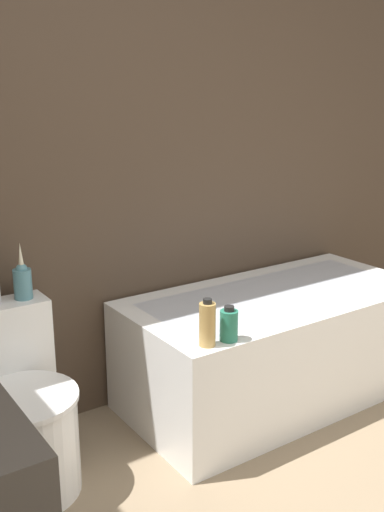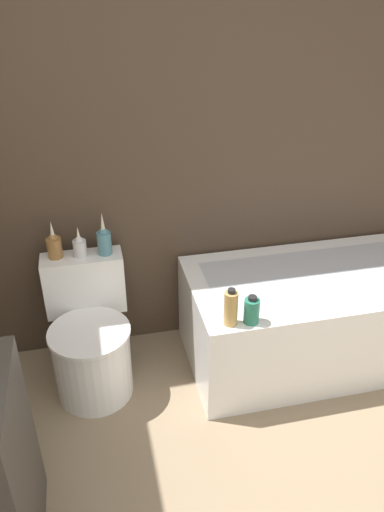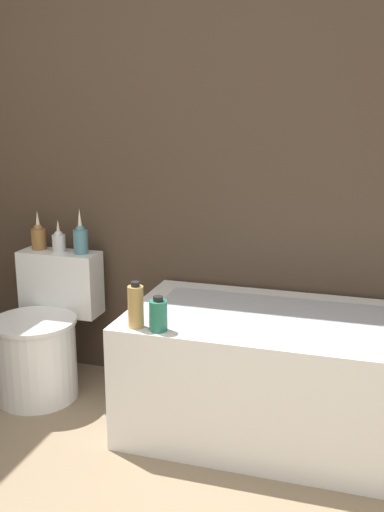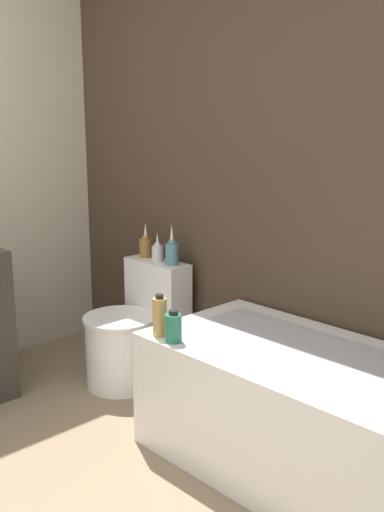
% 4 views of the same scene
% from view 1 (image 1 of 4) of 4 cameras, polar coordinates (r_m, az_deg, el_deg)
% --- Properties ---
extents(wall_back_tiled, '(6.40, 0.06, 2.60)m').
position_cam_1_polar(wall_back_tiled, '(2.79, -9.63, 10.26)').
color(wall_back_tiled, '#423326').
rests_on(wall_back_tiled, ground_plane).
extents(bathtub, '(1.55, 0.76, 0.56)m').
position_cam_1_polar(bathtub, '(3.14, 7.95, -8.34)').
color(bathtub, white).
rests_on(bathtub, ground).
extents(toilet, '(0.44, 0.59, 0.70)m').
position_cam_1_polar(toilet, '(2.56, -16.22, -14.46)').
color(toilet, white).
rests_on(toilet, ground).
extents(vase_bronze, '(0.08, 0.08, 0.24)m').
position_cam_1_polar(vase_bronze, '(2.59, -15.85, -2.19)').
color(vase_bronze, teal).
rests_on(vase_bronze, toilet).
extents(shampoo_bottle_tall, '(0.07, 0.07, 0.20)m').
position_cam_1_polar(shampoo_bottle_tall, '(2.39, 1.47, -6.49)').
color(shampoo_bottle_tall, tan).
rests_on(shampoo_bottle_tall, bathtub).
extents(shampoo_bottle_short, '(0.07, 0.07, 0.15)m').
position_cam_1_polar(shampoo_bottle_short, '(2.45, 3.53, -6.56)').
color(shampoo_bottle_short, '#267259').
rests_on(shampoo_bottle_short, bathtub).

